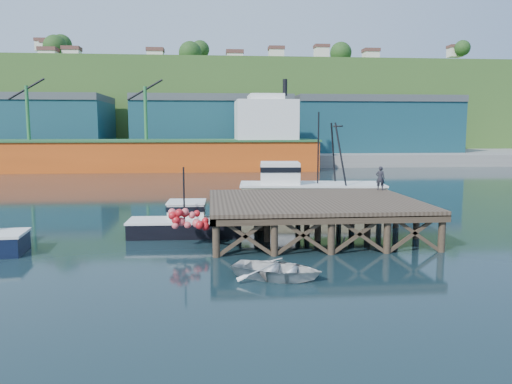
{
  "coord_description": "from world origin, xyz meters",
  "views": [
    {
      "loc": [
        -0.44,
        -28.5,
        6.19
      ],
      "look_at": [
        2.36,
        2.0,
        2.33
      ],
      "focal_mm": 35.0,
      "sensor_mm": 36.0,
      "label": 1
    }
  ],
  "objects": [
    {
      "name": "far_quay",
      "position": [
        0.0,
        70.0,
        1.0
      ],
      "size": [
        160.0,
        40.0,
        2.0
      ],
      "primitive_type": "cube",
      "color": "gray",
      "rests_on": "ground"
    },
    {
      "name": "cargo_ship",
      "position": [
        -8.46,
        48.0,
        3.31
      ],
      "size": [
        55.5,
        10.0,
        13.75
      ],
      "color": "#DE5114",
      "rests_on": "ground"
    },
    {
      "name": "dinghy",
      "position": [
        2.29,
        -8.45,
        0.39
      ],
      "size": [
        4.6,
        4.1,
        0.79
      ],
      "primitive_type": "imported",
      "rotation": [
        0.0,
        0.0,
        1.12
      ],
      "color": "silver",
      "rests_on": "ground"
    },
    {
      "name": "warehouse_mid",
      "position": [
        0.0,
        65.0,
        6.5
      ],
      "size": [
        28.0,
        16.0,
        9.0
      ],
      "primitive_type": "cube",
      "color": "#183F50",
      "rests_on": "far_quay"
    },
    {
      "name": "dockworker",
      "position": [
        10.9,
        3.85,
        2.93
      ],
      "size": [
        0.69,
        0.58,
        1.61
      ],
      "primitive_type": "imported",
      "rotation": [
        0.0,
        0.0,
        2.75
      ],
      "color": "black",
      "rests_on": "wharf"
    },
    {
      "name": "warehouse_right",
      "position": [
        30.0,
        65.0,
        6.5
      ],
      "size": [
        30.0,
        16.0,
        9.0
      ],
      "primitive_type": "cube",
      "color": "#183F50",
      "rests_on": "far_quay"
    },
    {
      "name": "hillside",
      "position": [
        0.0,
        100.0,
        11.0
      ],
      "size": [
        220.0,
        50.0,
        22.0
      ],
      "primitive_type": "cube",
      "color": "#2D511E",
      "rests_on": "ground"
    },
    {
      "name": "warehouse_left",
      "position": [
        -35.0,
        65.0,
        6.5
      ],
      "size": [
        32.0,
        16.0,
        9.0
      ],
      "primitive_type": "cube",
      "color": "#183F50",
      "rests_on": "far_quay"
    },
    {
      "name": "wharf",
      "position": [
        5.5,
        -0.19,
        1.94
      ],
      "size": [
        12.0,
        10.0,
        2.62
      ],
      "color": "brown",
      "rests_on": "ground"
    },
    {
      "name": "trawler",
      "position": [
        7.27,
        10.18,
        1.55
      ],
      "size": [
        11.57,
        5.04,
        7.53
      ],
      "rotation": [
        0.0,
        0.0,
        -0.09
      ],
      "color": "beige",
      "rests_on": "ground"
    },
    {
      "name": "boat_black",
      "position": [
        -1.92,
        0.67,
        0.75
      ],
      "size": [
        6.67,
        5.63,
        4.08
      ],
      "rotation": [
        0.0,
        0.0,
        -0.03
      ],
      "color": "black",
      "rests_on": "ground"
    },
    {
      "name": "ground",
      "position": [
        0.0,
        0.0,
        0.0
      ],
      "size": [
        300.0,
        300.0,
        0.0
      ],
      "primitive_type": "plane",
      "color": "black",
      "rests_on": "ground"
    }
  ]
}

